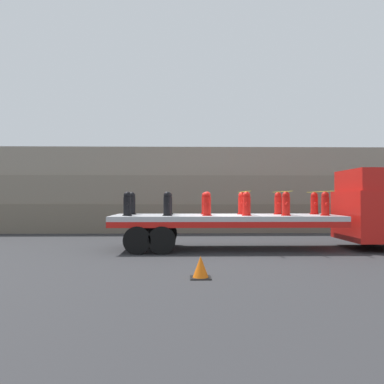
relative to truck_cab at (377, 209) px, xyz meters
The scene contains 20 objects.
ground_plane 5.85m from the truck_cab, behind, with size 120.00×120.00×0.00m, color #2D2D30.
rock_cliff 9.66m from the truck_cab, 126.05° to the left, with size 60.00×3.30×4.65m.
truck_cab is the anchor object (origin of this frame).
flatbed_trailer 6.24m from the truck_cab, behind, with size 8.21×2.64×1.25m.
fire_hydrant_black_near_0 9.19m from the truck_cab, behind, with size 0.34×0.50×0.85m.
fire_hydrant_black_far_0 9.19m from the truck_cab, behind, with size 0.34×0.50×0.85m.
fire_hydrant_black_near_1 7.79m from the truck_cab, behind, with size 0.34×0.50×0.85m.
fire_hydrant_black_far_1 7.79m from the truck_cab, behind, with size 0.34×0.50×0.85m.
fire_hydrant_red_near_2 6.39m from the truck_cab, behind, with size 0.34×0.50×0.85m.
fire_hydrant_red_far_2 6.39m from the truck_cab, behind, with size 0.34×0.50×0.85m.
fire_hydrant_red_near_3 4.99m from the truck_cab, behind, with size 0.34×0.50×0.85m.
fire_hydrant_red_far_3 4.99m from the truck_cab, behind, with size 0.34×0.50×0.85m.
fire_hydrant_red_near_4 3.61m from the truck_cab, behind, with size 0.34×0.50×0.85m.
fire_hydrant_red_far_4 3.61m from the truck_cab, behind, with size 0.34×0.50×0.85m.
fire_hydrant_red_near_5 2.23m from the truck_cab, 165.44° to the right, with size 0.34×0.50×0.85m.
fire_hydrant_red_far_5 2.23m from the truck_cab, 165.44° to the left, with size 0.34×0.50×0.85m.
cargo_strap_rear 5.00m from the truck_cab, behind, with size 0.05×2.74×0.01m.
cargo_strap_middle 3.61m from the truck_cab, behind, with size 0.05×2.74×0.01m.
cargo_strap_front 2.25m from the truck_cab, behind, with size 0.05×2.74×0.01m.
traffic_cone 8.51m from the truck_cab, 143.71° to the right, with size 0.48×0.48×0.52m.
Camera 1 is at (-1.51, -13.74, 1.87)m, focal length 35.00 mm.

